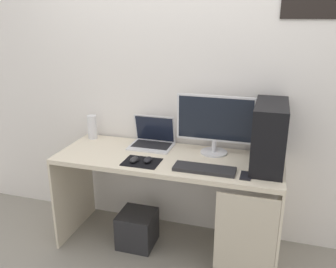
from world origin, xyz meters
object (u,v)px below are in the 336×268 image
Objects in this scene: mouse_left at (148,160)px; mouse_right at (134,159)px; keyboard at (204,169)px; subwoofer at (137,229)px; laptop at (152,140)px; pc_tower at (269,135)px; monitor at (215,123)px; cell_phone at (246,176)px; speaker at (92,127)px.

mouse_left is 1.00× the size of mouse_right.
subwoofer is (-0.55, 0.10, -0.64)m from keyboard.
laptop is 0.34m from mouse_left.
monitor is (-0.39, 0.12, 0.02)m from pc_tower.
mouse_right is 0.79m from cell_phone.
mouse_right is (-0.10, -0.02, 0.00)m from mouse_left.
pc_tower is 0.85× the size of monitor.
speaker is (-0.55, 0.03, 0.05)m from laptop.
mouse_right is at bearing -92.12° from laptop.
mouse_left is at bearing 177.39° from cell_phone.
keyboard is at bearing 0.56° from mouse_right.
laptop is 0.36m from mouse_right.
mouse_right is (0.53, -0.38, -0.08)m from speaker.
monitor is 6.03× the size of mouse_left.
mouse_left is (-0.42, -0.31, -0.22)m from monitor.
speaker is 1.38m from cell_phone.
cell_phone is at bearing -2.36° from keyboard.
cell_phone is at bearing -0.47° from mouse_right.
laptop is 1.20× the size of subwoofer.
mouse_right reaches higher than keyboard.
keyboard is at bearing -35.47° from laptop.
mouse_right is 0.34× the size of subwoofer.
subwoofer is at bearing -157.72° from monitor.
keyboard is (1.04, -0.38, -0.09)m from speaker.
pc_tower is 0.92m from laptop.
pc_tower is 1.47× the size of laptop.
cell_phone is at bearing -2.61° from mouse_left.
pc_tower reaches higher than mouse_right.
mouse_left is (-0.41, 0.02, 0.01)m from keyboard.
subwoofer is at bearing 148.16° from mouse_left.
laptop is 0.61m from keyboard.
speaker is at bearing 163.51° from cell_phone.
mouse_left is at bearing -29.73° from speaker.
subwoofer is (-0.13, 0.08, -0.65)m from mouse_left.
laptop is at bearing 103.82° from mouse_left.
pc_tower is at bearing -6.78° from speaker.
laptop is (-0.89, 0.14, -0.18)m from pc_tower.
monitor is at bearing 36.38° from mouse_left.
pc_tower reaches higher than speaker.
mouse_right is at bearing -179.44° from keyboard.
cell_phone is (1.32, -0.39, -0.09)m from speaker.
laptop is (-0.50, 0.02, -0.19)m from monitor.
pc_tower is at bearing -9.20° from laptop.
subwoofer is (-0.04, 0.11, -0.65)m from mouse_right.
mouse_left is 0.69m from cell_phone.
mouse_left is 0.10m from mouse_right.
speaker is 0.73m from mouse_left.
monitor reaches higher than speaker.
cell_phone is (0.28, -0.01, -0.01)m from keyboard.
speaker is 1.54× the size of cell_phone.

